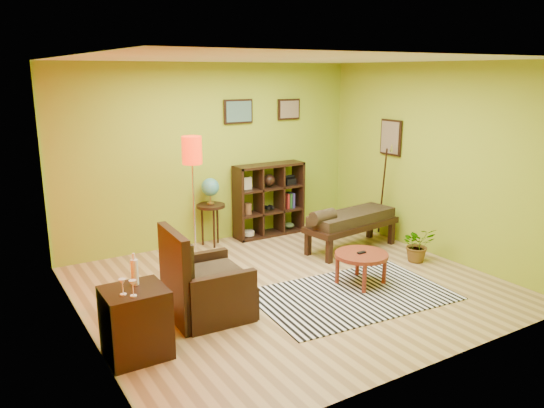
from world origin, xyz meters
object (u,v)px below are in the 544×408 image
bench (350,221)px  armchair (204,289)px  coffee_table (361,258)px  potted_plant (417,248)px  floor_lamp (192,162)px  side_cabinet (136,322)px  cube_shelf (270,200)px  globe_table (210,195)px

bench → armchair: bearing=-162.1°
coffee_table → potted_plant: (1.26, 0.23, -0.16)m
armchair → floor_lamp: (0.54, 1.47, 1.17)m
side_cabinet → cube_shelf: (3.11, 2.68, 0.25)m
bench → potted_plant: bench is taller
coffee_table → cube_shelf: cube_shelf is taller
floor_lamp → globe_table: (0.59, 0.74, -0.67)m
armchair → side_cabinet: size_ratio=1.04×
floor_lamp → globe_table: floor_lamp is taller
floor_lamp → cube_shelf: 2.03m
floor_lamp → armchair: bearing=-110.2°
cube_shelf → bench: bearing=-64.5°
cube_shelf → bench: (0.62, -1.31, -0.14)m
armchair → bench: size_ratio=0.64×
coffee_table → armchair: (-2.09, 0.22, -0.04)m
cube_shelf → bench: size_ratio=0.74×
coffee_table → cube_shelf: 2.46m
side_cabinet → cube_shelf: size_ratio=0.83×
floor_lamp → bench: size_ratio=1.12×
globe_table → cube_shelf: cube_shelf is taller
floor_lamp → potted_plant: bearing=-27.5°
armchair → globe_table: size_ratio=0.96×
bench → globe_table: bearing=142.6°
floor_lamp → bench: bearing=-13.6°
floor_lamp → globe_table: size_ratio=1.70×
floor_lamp → bench: (2.29, -0.56, -1.02)m
coffee_table → globe_table: size_ratio=0.63×
coffee_table → armchair: armchair is taller
floor_lamp → coffee_table: bearing=-47.4°
floor_lamp → cube_shelf: floor_lamp is taller
bench → cube_shelf: bearing=115.5°
coffee_table → globe_table: 2.65m
coffee_table → floor_lamp: floor_lamp is taller
armchair → coffee_table: bearing=-5.9°
coffee_table → floor_lamp: bearing=132.6°
globe_table → cube_shelf: size_ratio=0.90×
coffee_table → armchair: 2.10m
coffee_table → floor_lamp: (-1.55, 1.69, 1.12)m
side_cabinet → bench: bearing=20.1°
side_cabinet → globe_table: globe_table is taller
side_cabinet → globe_table: (2.04, 2.67, 0.47)m
armchair → bench: armchair is taller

